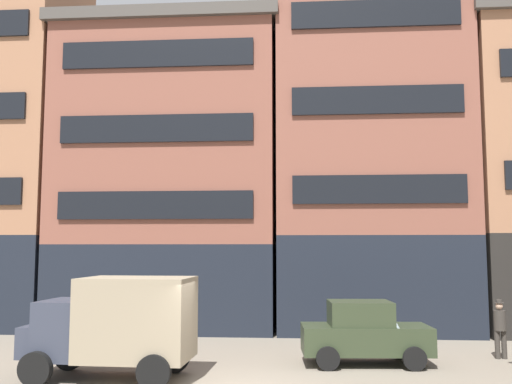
% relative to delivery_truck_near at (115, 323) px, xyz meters
% --- Properties ---
extents(building_center_left, '(9.76, 6.24, 13.21)m').
position_rel_delivery_truck_near_xyz_m(building_center_left, '(-0.85, 9.96, 5.22)').
color(building_center_left, black).
rests_on(building_center_left, ground_plane).
extents(building_center_right, '(8.35, 6.24, 18.31)m').
position_rel_delivery_truck_near_xyz_m(building_center_right, '(7.86, 9.96, 7.78)').
color(building_center_right, black).
rests_on(building_center_right, ground_plane).
extents(delivery_truck_near, '(4.41, 2.27, 2.62)m').
position_rel_delivery_truck_near_xyz_m(delivery_truck_near, '(0.00, 0.00, 0.00)').
color(delivery_truck_near, '#333847').
rests_on(delivery_truck_near, ground_plane).
extents(sedan_light, '(3.79, 2.04, 1.83)m').
position_rel_delivery_truck_near_xyz_m(sedan_light, '(6.69, 2.39, -0.51)').
color(sedan_light, '#2D3823').
rests_on(sedan_light, ground_plane).
extents(pedestrian_officer, '(0.51, 0.51, 1.79)m').
position_rel_delivery_truck_near_xyz_m(pedestrian_officer, '(10.97, 3.58, -0.44)').
color(pedestrian_officer, '#38332D').
rests_on(pedestrian_officer, ground_plane).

